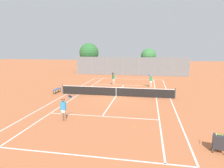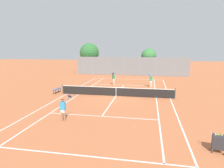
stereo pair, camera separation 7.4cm
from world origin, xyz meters
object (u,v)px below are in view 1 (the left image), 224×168
at_px(ball_cart, 219,142).
at_px(player_far_left, 114,78).
at_px(courtside_bench, 57,89).
at_px(loose_tennis_ball_1, 159,96).
at_px(loose_tennis_ball_2, 92,116).
at_px(loose_tennis_ball_3, 134,126).
at_px(tree_behind_left, 89,53).
at_px(tree_behind_right, 148,56).
at_px(loose_tennis_ball_0, 143,81).
at_px(tennis_net, 116,91).
at_px(player_far_right, 151,80).
at_px(player_near_side, 64,108).

distance_m(ball_cart, player_far_left, 18.37).
bearing_deg(courtside_bench, loose_tennis_ball_1, 2.10).
distance_m(ball_cart, loose_tennis_ball_1, 11.24).
relative_size(loose_tennis_ball_2, loose_tennis_ball_3, 1.00).
height_order(loose_tennis_ball_1, tree_behind_left, tree_behind_left).
relative_size(player_far_left, tree_behind_right, 0.36).
height_order(ball_cart, tree_behind_right, tree_behind_right).
bearing_deg(loose_tennis_ball_0, tree_behind_left, 137.65).
bearing_deg(loose_tennis_ball_0, courtside_bench, -134.57).
height_order(tennis_net, player_far_left, player_far_left).
bearing_deg(player_far_left, tree_behind_right, 69.01).
height_order(tennis_net, player_far_right, player_far_right).
height_order(player_far_left, player_far_right, same).
distance_m(loose_tennis_ball_1, loose_tennis_ball_3, 8.84).
height_order(player_far_right, courtside_bench, player_far_right).
xyz_separation_m(ball_cart, courtside_bench, (-13.52, 10.58, -0.12)).
xyz_separation_m(player_far_left, loose_tennis_ball_0, (3.88, 3.53, -0.89)).
relative_size(player_far_left, courtside_bench, 1.18).
bearing_deg(tree_behind_right, player_near_side, -102.18).
distance_m(player_far_left, loose_tennis_ball_1, 8.05).
distance_m(courtside_bench, tree_behind_left, 20.37).
bearing_deg(courtside_bench, tree_behind_right, 60.66).
relative_size(player_far_left, tree_behind_left, 0.30).
height_order(loose_tennis_ball_2, courtside_bench, courtside_bench).
xyz_separation_m(tennis_net, loose_tennis_ball_2, (-0.76, -6.45, -0.48)).
bearing_deg(tree_behind_left, tennis_net, -65.95).
bearing_deg(player_far_left, loose_tennis_ball_2, -87.32).
distance_m(tennis_net, loose_tennis_ball_3, 8.36).
bearing_deg(ball_cart, tree_behind_right, 97.21).
distance_m(courtside_bench, tree_behind_right, 20.51).
bearing_deg(tree_behind_left, ball_cart, -62.70).
bearing_deg(loose_tennis_ball_3, ball_cart, -29.17).
bearing_deg(courtside_bench, ball_cart, -38.06).
height_order(ball_cart, courtside_bench, ball_cart).
height_order(player_near_side, tree_behind_right, tree_behind_right).
xyz_separation_m(loose_tennis_ball_0, loose_tennis_ball_3, (-0.04, -17.64, 0.00)).
xyz_separation_m(player_near_side, tree_behind_right, (5.55, 25.73, 2.48)).
relative_size(loose_tennis_ball_2, courtside_bench, 0.04).
xyz_separation_m(loose_tennis_ball_2, courtside_bench, (-6.01, 6.69, 0.38)).
bearing_deg(tree_behind_right, player_far_right, -87.99).
bearing_deg(loose_tennis_ball_3, player_far_right, 85.26).
height_order(ball_cart, tree_behind_left, tree_behind_left).
height_order(tennis_net, ball_cart, tennis_net).
xyz_separation_m(ball_cart, loose_tennis_ball_3, (-4.26, 2.38, -0.50)).
bearing_deg(loose_tennis_ball_0, loose_tennis_ball_3, -90.14).
xyz_separation_m(tennis_net, tree_behind_left, (-9.01, 20.19, 3.34)).
xyz_separation_m(tennis_net, loose_tennis_ball_1, (4.47, 0.65, -0.48)).
relative_size(tennis_net, loose_tennis_ball_2, 181.82).
xyz_separation_m(loose_tennis_ball_2, tree_behind_right, (3.93, 24.37, 3.38)).
distance_m(ball_cart, loose_tennis_ball_3, 4.91).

